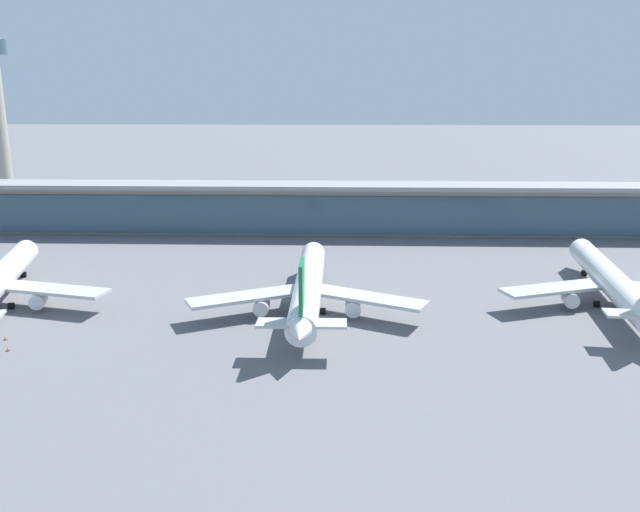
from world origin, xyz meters
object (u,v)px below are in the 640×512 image
at_px(airliner_right_stand, 612,281).
at_px(airliner_centre_stand, 308,287).
at_px(safety_cone_delta, 5,338).
at_px(safety_cone_charlie, 8,349).

bearing_deg(airliner_right_stand, airliner_centre_stand, -174.67).
distance_m(airliner_right_stand, safety_cone_delta, 115.54).
height_order(airliner_centre_stand, airliner_right_stand, same).
bearing_deg(safety_cone_delta, airliner_centre_stand, 17.48).
distance_m(safety_cone_charlie, safety_cone_delta, 5.53).
height_order(airliner_right_stand, safety_cone_charlie, airliner_right_stand).
bearing_deg(airliner_right_stand, safety_cone_delta, -168.93).
bearing_deg(safety_cone_delta, safety_cone_charlie, -59.60).
bearing_deg(airliner_centre_stand, safety_cone_delta, -162.52).
bearing_deg(safety_cone_delta, airliner_right_stand, 11.07).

